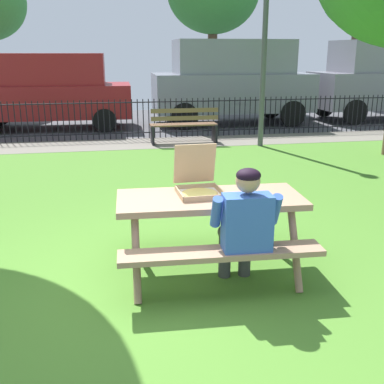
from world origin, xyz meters
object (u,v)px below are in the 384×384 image
(park_bench_center, at_px, (184,126))
(parked_car_center, at_px, (48,90))
(adult_at_table, at_px, (244,224))
(pizza_box_open, at_px, (198,184))
(parked_car_right, at_px, (232,80))
(lamp_post_walkway, at_px, (265,21))
(picnic_table_foreground, at_px, (210,213))
(pizza_slice_on_table, at_px, (242,196))

(park_bench_center, xyz_separation_m, parked_car_center, (-3.39, 2.90, 0.68))
(adult_at_table, bearing_deg, pizza_box_open, 113.94)
(parked_car_center, relative_size, parked_car_right, 0.98)
(park_bench_center, relative_size, lamp_post_walkway, 0.35)
(picnic_table_foreground, bearing_deg, parked_car_right, 73.47)
(adult_at_table, distance_m, park_bench_center, 7.30)
(picnic_table_foreground, height_order, pizza_box_open, pizza_box_open)
(parked_car_right, bearing_deg, parked_car_center, -180.00)
(lamp_post_walkway, relative_size, parked_car_right, 0.97)
(picnic_table_foreground, bearing_deg, park_bench_center, 82.44)
(picnic_table_foreground, distance_m, pizza_slice_on_table, 0.36)
(pizza_slice_on_table, height_order, lamp_post_walkway, lamp_post_walkway)
(picnic_table_foreground, distance_m, parked_car_center, 9.98)
(picnic_table_foreground, height_order, parked_car_center, parked_car_center)
(adult_at_table, relative_size, parked_car_center, 0.26)
(lamp_post_walkway, bearing_deg, parked_car_right, 85.79)
(adult_at_table, xyz_separation_m, parked_car_right, (2.67, 10.17, 0.65))
(lamp_post_walkway, bearing_deg, parked_car_center, 145.22)
(park_bench_center, distance_m, parked_car_center, 4.51)
(pizza_slice_on_table, xyz_separation_m, park_bench_center, (0.59, 6.81, -0.36))
(picnic_table_foreground, relative_size, park_bench_center, 1.17)
(adult_at_table, xyz_separation_m, park_bench_center, (0.70, 7.27, -0.24))
(pizza_slice_on_table, height_order, adult_at_table, adult_at_table)
(pizza_box_open, height_order, parked_car_right, parked_car_right)
(parked_car_center, bearing_deg, picnic_table_foreground, -75.52)
(picnic_table_foreground, bearing_deg, pizza_box_open, 125.10)
(adult_at_table, height_order, park_bench_center, adult_at_table)
(pizza_slice_on_table, distance_m, adult_at_table, 0.49)
(parked_car_center, height_order, parked_car_right, parked_car_right)
(adult_at_table, relative_size, parked_car_right, 0.25)
(parked_car_center, bearing_deg, adult_at_table, -75.19)
(park_bench_center, height_order, lamp_post_walkway, lamp_post_walkway)
(park_bench_center, relative_size, parked_car_right, 0.34)
(parked_car_center, bearing_deg, park_bench_center, -40.55)
(lamp_post_walkway, relative_size, parked_car_center, 0.99)
(picnic_table_foreground, bearing_deg, parked_car_center, 104.48)
(pizza_slice_on_table, distance_m, park_bench_center, 6.84)
(park_bench_center, xyz_separation_m, lamp_post_walkway, (1.71, -0.64, 2.35))
(lamp_post_walkway, height_order, parked_car_right, lamp_post_walkway)
(pizza_box_open, xyz_separation_m, pizza_slice_on_table, (0.40, -0.18, -0.08))
(lamp_post_walkway, bearing_deg, park_bench_center, 159.42)
(picnic_table_foreground, height_order, adult_at_table, adult_at_table)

